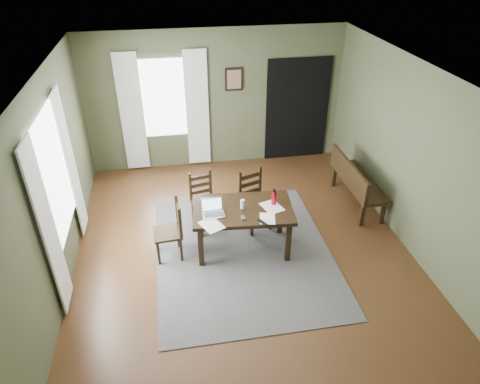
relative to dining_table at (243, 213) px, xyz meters
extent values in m
cube|color=#492C16|center=(-0.01, -0.11, -0.65)|extent=(5.00, 6.00, 0.01)
cube|color=#474E33|center=(-0.01, 2.89, 0.70)|extent=(5.00, 0.02, 2.70)
cube|color=#474E33|center=(-0.01, -3.11, 0.70)|extent=(5.00, 0.02, 2.70)
cube|color=#474E33|center=(-2.51, -0.11, 0.70)|extent=(0.02, 6.00, 2.70)
cube|color=#474E33|center=(2.49, -0.11, 0.70)|extent=(0.02, 6.00, 2.70)
cube|color=white|center=(-0.01, -0.11, 2.05)|extent=(5.00, 6.00, 0.02)
cube|color=#464646|center=(-0.01, -0.11, -0.64)|extent=(2.60, 3.20, 0.01)
cube|color=black|center=(0.00, 0.00, 0.06)|extent=(1.52, 0.99, 0.06)
cube|color=black|center=(0.00, 0.00, 0.01)|extent=(1.35, 0.83, 0.05)
cube|color=black|center=(-0.66, -0.28, -0.33)|extent=(0.08, 0.08, 0.62)
cube|color=black|center=(-0.60, 0.39, -0.33)|extent=(0.08, 0.08, 0.62)
cube|color=black|center=(0.60, -0.39, -0.33)|extent=(0.08, 0.08, 0.62)
cube|color=black|center=(0.66, 0.28, -0.33)|extent=(0.08, 0.08, 0.62)
cube|color=black|center=(-1.11, 0.01, -0.22)|extent=(0.44, 0.44, 0.04)
cube|color=black|center=(-1.29, 0.16, -0.44)|extent=(0.04, 0.04, 0.40)
cube|color=black|center=(-0.96, 0.19, -0.44)|extent=(0.04, 0.04, 0.40)
cube|color=black|center=(-1.26, -0.17, -0.44)|extent=(0.04, 0.04, 0.40)
cube|color=black|center=(-0.94, -0.14, -0.44)|extent=(0.04, 0.04, 0.40)
cube|color=black|center=(-0.94, 0.20, 0.04)|extent=(0.05, 0.05, 0.50)
cube|color=black|center=(-0.92, -0.15, 0.04)|extent=(0.05, 0.05, 0.50)
cube|color=black|center=(-0.93, 0.03, -0.10)|extent=(0.05, 0.30, 0.07)
cube|color=black|center=(-0.93, 0.03, 0.04)|extent=(0.05, 0.30, 0.07)
cube|color=black|center=(-0.93, 0.03, 0.18)|extent=(0.05, 0.30, 0.07)
cube|color=black|center=(-0.50, 0.72, -0.23)|extent=(0.47, 0.47, 0.04)
cube|color=black|center=(-0.62, 0.53, -0.44)|extent=(0.04, 0.04, 0.38)
cube|color=black|center=(-0.69, 0.84, -0.44)|extent=(0.04, 0.04, 0.38)
cube|color=black|center=(-0.31, 0.60, -0.44)|extent=(0.04, 0.04, 0.38)
cube|color=black|center=(-0.38, 0.91, -0.44)|extent=(0.04, 0.04, 0.38)
cube|color=black|center=(-0.70, 0.86, 0.02)|extent=(0.05, 0.05, 0.49)
cube|color=black|center=(-0.37, 0.93, 0.02)|extent=(0.05, 0.05, 0.49)
cube|color=black|center=(-0.54, 0.89, -0.11)|extent=(0.29, 0.08, 0.07)
cube|color=black|center=(-0.54, 0.89, 0.02)|extent=(0.29, 0.08, 0.07)
cube|color=black|center=(-0.54, 0.89, 0.15)|extent=(0.29, 0.08, 0.07)
cube|color=black|center=(0.30, 0.50, -0.20)|extent=(0.55, 0.55, 0.04)
cube|color=black|center=(0.20, 0.28, -0.43)|extent=(0.05, 0.05, 0.42)
cube|color=black|center=(0.08, 0.60, -0.43)|extent=(0.05, 0.05, 0.42)
cube|color=black|center=(0.52, 0.39, -0.43)|extent=(0.05, 0.05, 0.42)
cube|color=black|center=(0.41, 0.72, -0.43)|extent=(0.05, 0.05, 0.42)
cube|color=black|center=(0.07, 0.62, 0.08)|extent=(0.06, 0.06, 0.53)
cube|color=black|center=(0.41, 0.74, 0.08)|extent=(0.06, 0.06, 0.53)
cube|color=black|center=(0.24, 0.68, -0.07)|extent=(0.31, 0.13, 0.07)
cube|color=black|center=(0.24, 0.68, 0.08)|extent=(0.31, 0.13, 0.07)
cube|color=black|center=(0.24, 0.68, 0.22)|extent=(0.31, 0.13, 0.07)
cube|color=black|center=(2.21, 0.88, -0.20)|extent=(0.48, 1.50, 0.06)
cube|color=black|center=(2.39, 0.24, -0.44)|extent=(0.06, 0.06, 0.42)
cube|color=black|center=(2.03, 0.24, -0.44)|extent=(0.06, 0.06, 0.42)
cube|color=black|center=(2.39, 1.52, -0.44)|extent=(0.06, 0.06, 0.42)
cube|color=black|center=(2.03, 1.52, -0.44)|extent=(0.06, 0.06, 0.42)
cube|color=black|center=(2.00, 0.88, 0.01)|extent=(0.05, 1.50, 0.36)
cube|color=#B7B7BC|center=(-0.44, -0.10, 0.10)|extent=(0.33, 0.24, 0.02)
cube|color=#B7B7BC|center=(-0.45, 0.01, 0.20)|extent=(0.32, 0.08, 0.21)
cube|color=silver|center=(-0.45, 0.01, 0.20)|extent=(0.28, 0.06, 0.17)
cube|color=#3F3F42|center=(-0.44, -0.11, 0.11)|extent=(0.27, 0.15, 0.00)
cube|color=#3F3F42|center=(-0.04, -0.26, 0.11)|extent=(0.05, 0.09, 0.03)
cube|color=black|center=(0.20, -0.41, 0.10)|extent=(0.12, 0.17, 0.02)
cylinder|color=silver|center=(0.00, 0.00, 0.16)|extent=(0.08, 0.08, 0.14)
cylinder|color=#A90D1E|center=(0.47, 0.03, 0.20)|extent=(0.08, 0.08, 0.22)
cylinder|color=black|center=(0.47, 0.03, 0.33)|extent=(0.05, 0.05, 0.03)
cube|color=white|center=(-0.49, -0.33, 0.09)|extent=(0.37, 0.41, 0.00)
cube|color=white|center=(0.29, -0.31, 0.09)|extent=(0.27, 0.32, 0.00)
cube|color=white|center=(0.43, -0.04, 0.09)|extent=(0.35, 0.40, 0.00)
cube|color=white|center=(-2.48, 0.09, 0.80)|extent=(0.01, 1.30, 1.70)
cube|color=white|center=(-1.01, 2.86, 0.80)|extent=(1.00, 0.01, 1.50)
cube|color=silver|center=(-2.45, -0.73, 0.55)|extent=(0.03, 0.48, 2.30)
cube|color=silver|center=(-2.45, 0.91, 0.55)|extent=(0.03, 0.48, 2.30)
cube|color=silver|center=(-1.63, 2.83, 0.55)|extent=(0.44, 0.03, 2.30)
cube|color=silver|center=(-0.39, 2.83, 0.55)|extent=(0.44, 0.03, 2.30)
cube|color=black|center=(0.34, 2.86, 1.10)|extent=(0.34, 0.03, 0.44)
cube|color=brown|center=(0.34, 2.85, 1.10)|extent=(0.27, 0.01, 0.36)
cube|color=black|center=(1.64, 2.86, 0.40)|extent=(1.30, 0.03, 2.10)
camera|label=1|loc=(-0.93, -5.06, 3.58)|focal=32.00mm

